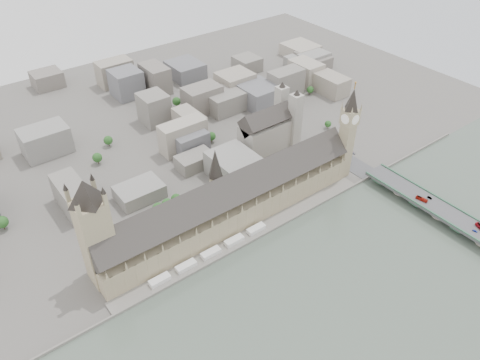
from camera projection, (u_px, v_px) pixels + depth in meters
ground at (243, 232)px, 428.27m from camera, size 900.00×900.00×0.00m
embankment_wall at (253, 240)px, 417.82m from camera, size 600.00×1.50×3.00m
river_terrace at (248, 236)px, 422.89m from camera, size 270.00×15.00×2.00m
terrace_tents at (211, 253)px, 402.18m from camera, size 118.00×7.00×4.00m
palace_of_westminster at (230, 202)px, 427.07m from camera, size 265.00×40.73×55.44m
elizabeth_tower at (348, 127)px, 464.55m from camera, size 17.00×17.00×107.50m
victoria_tower at (94, 228)px, 352.83m from camera, size 30.00×30.00×100.00m
central_tower at (216, 172)px, 405.00m from camera, size 13.00×13.00×48.00m
westminster_bridge at (433, 208)px, 447.37m from camera, size 25.00×325.00×10.25m
bridge_parapets at (477, 229)px, 415.64m from camera, size 25.00×235.00×1.15m
westminster_abbey at (270, 129)px, 526.80m from camera, size 68.00×36.00×64.00m
city_skyline_inland at (122, 111)px, 572.54m from camera, size 720.00×360.00×38.00m
park_trees at (198, 197)px, 457.07m from camera, size 110.00×30.00×15.00m
red_bus_north at (422, 199)px, 448.01m from camera, size 5.00×11.87×3.22m
car_blue at (475, 231)px, 414.00m from camera, size 2.60×4.49×1.44m
car_silver at (430, 198)px, 450.86m from camera, size 1.81×4.66×1.51m
car_approach at (353, 153)px, 512.30m from camera, size 2.75×5.08×1.40m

